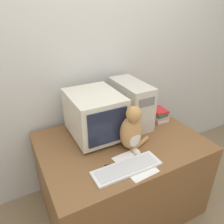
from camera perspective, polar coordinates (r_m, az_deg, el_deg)
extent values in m
cube|color=silver|center=(2.06, -5.16, 12.40)|extent=(7.00, 0.05, 2.50)
cube|color=brown|center=(2.07, 2.11, -15.80)|extent=(1.32, 0.96, 0.73)
cube|color=beige|center=(1.91, -4.37, -5.55)|extent=(0.28, 0.29, 0.02)
cube|color=beige|center=(1.81, -4.59, -0.48)|extent=(0.40, 0.48, 0.36)
cube|color=#1E2338|center=(1.62, -1.11, -4.03)|extent=(0.32, 0.01, 0.28)
cube|color=beige|center=(2.00, 4.89, 2.25)|extent=(0.22, 0.47, 0.40)
cube|color=slate|center=(1.78, 9.12, 2.55)|extent=(0.15, 0.01, 0.07)
cube|color=silver|center=(1.56, 3.92, -14.44)|extent=(0.50, 0.16, 0.02)
cube|color=silver|center=(1.55, 3.93, -14.15)|extent=(0.45, 0.12, 0.00)
ellipsoid|color=#B7844C|center=(1.68, 4.96, -5.38)|extent=(0.18, 0.15, 0.28)
ellipsoid|color=beige|center=(1.65, 6.01, -6.92)|extent=(0.10, 0.04, 0.15)
sphere|color=#B7844C|center=(1.58, 5.73, -0.55)|extent=(0.12, 0.12, 0.12)
cone|color=#B7844C|center=(1.54, 4.75, 0.68)|extent=(0.04, 0.04, 0.04)
cone|color=#B7844C|center=(1.57, 6.86, 1.21)|extent=(0.04, 0.04, 0.04)
ellipsoid|color=beige|center=(1.69, 6.42, -10.26)|extent=(0.05, 0.08, 0.04)
cylinder|color=#B7844C|center=(1.78, 7.27, -8.25)|extent=(0.22, 0.12, 0.03)
cube|color=beige|center=(2.17, 12.08, -1.60)|extent=(0.14, 0.16, 0.03)
cube|color=pink|center=(2.16, 11.96, -0.88)|extent=(0.15, 0.18, 0.02)
cube|color=#28703D|center=(2.14, 11.93, -0.25)|extent=(0.13, 0.17, 0.03)
cube|color=red|center=(2.13, 12.19, 0.46)|extent=(0.14, 0.17, 0.02)
cylinder|color=black|center=(1.60, 0.55, -13.44)|extent=(0.14, 0.04, 0.01)
cube|color=white|center=(1.61, 5.96, -13.47)|extent=(0.23, 0.31, 0.00)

